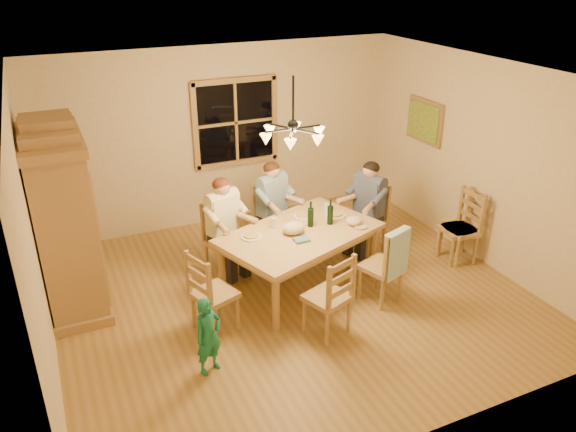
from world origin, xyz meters
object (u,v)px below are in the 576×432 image
chandelier (293,133)px  chair_spare_back (458,239)px  child (208,336)px  chair_near_right (380,277)px  adult_plaid_man (273,196)px  wine_bottle_a (311,214)px  chair_end_left (215,305)px  adult_slate_man (369,196)px  adult_woman (223,215)px  wine_bottle_b (330,212)px  chair_far_left (225,252)px  chair_near_left (327,309)px  dining_table (300,239)px  armoire (65,223)px  chair_spare_front (458,240)px  chair_far_right (273,232)px  chair_end_right (366,231)px

chandelier → chair_spare_back: (2.45, -0.10, -1.77)m
child → chair_near_right: bearing=-11.6°
adult_plaid_man → wine_bottle_a: (0.13, -0.89, 0.08)m
chair_end_left → wine_bottle_a: bearing=90.7°
adult_slate_man → adult_plaid_man: bearing=46.6°
adult_woman → wine_bottle_b: bearing=131.9°
child → wine_bottle_b: bearing=8.5°
adult_plaid_man → wine_bottle_b: bearing=93.1°
chair_far_left → chair_near_left: size_ratio=1.00×
chair_spare_back → dining_table: bearing=77.8°
chandelier → armoire: bearing=158.3°
chair_spare_front → wine_bottle_a: bearing=93.5°
adult_woman → chair_spare_front: adult_woman is taller
chandelier → chair_spare_front: bearing=-2.7°
chair_spare_back → chair_near_left: bearing=101.7°
dining_table → chair_far_right: bearing=86.9°
chair_near_right → child: size_ratio=1.18×
wine_bottle_b → child: wine_bottle_b is taller
armoire → chair_near_right: (3.36, -1.48, -0.75)m
chair_end_left → child: bearing=-42.0°
chair_end_right → chair_spare_back: size_ratio=1.00×
chair_near_right → adult_woman: 2.11m
adult_woman → chair_near_right: bearing=117.9°
chair_end_left → chair_end_right: size_ratio=1.00×
chandelier → chair_far_right: bearing=78.3°
dining_table → adult_slate_man: bearing=19.3°
wine_bottle_a → chair_near_right: bearing=-54.1°
adult_woman → wine_bottle_b: 1.36m
adult_plaid_man → adult_slate_man: (1.20, -0.54, 0.00)m
armoire → wine_bottle_b: (3.05, -0.74, -0.13)m
chair_near_right → chair_end_left: same height
chair_end_left → adult_plaid_man: adult_plaid_man is taller
adult_slate_man → wine_bottle_a: bearing=89.0°
chair_end_right → chair_end_left: bearing=90.0°
adult_plaid_man → chair_spare_back: bearing=131.0°
dining_table → chair_far_left: (-0.75, 0.69, -0.36)m
child → adult_slate_man: bearing=7.3°
chair_near_right → chair_end_left: (-2.00, 0.26, 0.00)m
chair_far_left → chair_end_left: same height
chair_end_left → wine_bottle_b: bearing=86.6°
chair_end_left → adult_plaid_man: (1.31, 1.41, 0.54)m
chair_spare_back → chair_far_right: bearing=55.3°
wine_bottle_a → wine_bottle_b: (0.25, -0.04, 0.00)m
chair_near_right → armoire: bearing=137.0°
child → chair_spare_front: (3.79, 0.79, -0.12)m
chair_near_right → wine_bottle_b: wine_bottle_b is taller
chair_near_right → chandelier: bearing=132.1°
chair_near_left → chair_near_right: 0.96m
chandelier → adult_woman: 1.62m
chair_far_left → adult_plaid_man: 1.01m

